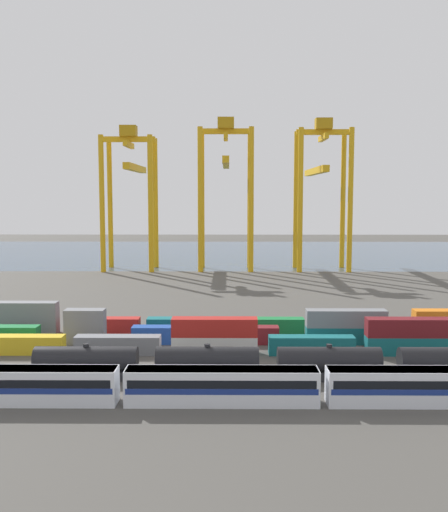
{
  "coord_description": "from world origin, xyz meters",
  "views": [
    {
      "loc": [
        8.76,
        -81.65,
        22.53
      ],
      "look_at": [
        7.72,
        38.51,
        9.95
      ],
      "focal_mm": 41.2,
      "sensor_mm": 36.0,
      "label": 1
    }
  ],
  "objects_px": {
    "freight_tank_row": "(268,363)",
    "gantry_crane_west": "(131,183)",
    "passenger_train": "(222,385)",
    "gantry_crane_central": "(226,178)",
    "shipping_container_1": "(22,345)",
    "shipping_container_5": "(311,345)",
    "gantry_crane_east": "(321,180)",
    "shipping_container_16": "(433,335)",
    "shipping_container_6": "(409,345)"
  },
  "relations": [
    {
      "from": "shipping_container_1",
      "to": "gantry_crane_east",
      "type": "bearing_deg",
      "value": 59.64
    },
    {
      "from": "gantry_crane_west",
      "to": "gantry_crane_central",
      "type": "relative_size",
      "value": 0.95
    },
    {
      "from": "freight_tank_row",
      "to": "gantry_crane_east",
      "type": "height_order",
      "value": "gantry_crane_east"
    },
    {
      "from": "shipping_container_5",
      "to": "freight_tank_row",
      "type": "bearing_deg",
      "value": -121.34
    },
    {
      "from": "passenger_train",
      "to": "shipping_container_5",
      "type": "xyz_separation_m",
      "value": [
        12.45,
        19.97,
        -0.84
      ]
    },
    {
      "from": "shipping_container_1",
      "to": "gantry_crane_east",
      "type": "distance_m",
      "value": 116.22
    },
    {
      "from": "freight_tank_row",
      "to": "shipping_container_1",
      "type": "height_order",
      "value": "freight_tank_row"
    },
    {
      "from": "shipping_container_6",
      "to": "gantry_crane_west",
      "type": "relative_size",
      "value": 0.28
    },
    {
      "from": "shipping_container_1",
      "to": "gantry_crane_central",
      "type": "height_order",
      "value": "gantry_crane_central"
    },
    {
      "from": "gantry_crane_west",
      "to": "gantry_crane_central",
      "type": "distance_m",
      "value": 28.81
    },
    {
      "from": "passenger_train",
      "to": "shipping_container_5",
      "type": "distance_m",
      "value": 23.55
    },
    {
      "from": "gantry_crane_west",
      "to": "gantry_crane_east",
      "type": "height_order",
      "value": "gantry_crane_east"
    },
    {
      "from": "shipping_container_16",
      "to": "freight_tank_row",
      "type": "bearing_deg",
      "value": -146.39
    },
    {
      "from": "freight_tank_row",
      "to": "gantry_crane_central",
      "type": "bearing_deg",
      "value": 93.02
    },
    {
      "from": "shipping_container_5",
      "to": "gantry_crane_west",
      "type": "bearing_deg",
      "value": 113.12
    },
    {
      "from": "gantry_crane_west",
      "to": "gantry_crane_central",
      "type": "bearing_deg",
      "value": 1.76
    },
    {
      "from": "gantry_crane_east",
      "to": "shipping_container_1",
      "type": "bearing_deg",
      "value": -120.36
    },
    {
      "from": "shipping_container_1",
      "to": "gantry_crane_west",
      "type": "bearing_deg",
      "value": 90.13
    },
    {
      "from": "shipping_container_5",
      "to": "shipping_container_1",
      "type": "bearing_deg",
      "value": 180.0
    },
    {
      "from": "shipping_container_5",
      "to": "passenger_train",
      "type": "bearing_deg",
      "value": -121.95
    },
    {
      "from": "gantry_crane_central",
      "to": "gantry_crane_east",
      "type": "height_order",
      "value": "gantry_crane_central"
    },
    {
      "from": "shipping_container_1",
      "to": "shipping_container_6",
      "type": "relative_size",
      "value": 1.0
    },
    {
      "from": "passenger_train",
      "to": "gantry_crane_east",
      "type": "distance_m",
      "value": 123.7
    },
    {
      "from": "shipping_container_1",
      "to": "shipping_container_5",
      "type": "bearing_deg",
      "value": 0.0
    },
    {
      "from": "passenger_train",
      "to": "shipping_container_1",
      "type": "distance_m",
      "value": 35.02
    },
    {
      "from": "passenger_train",
      "to": "freight_tank_row",
      "type": "bearing_deg",
      "value": 57.27
    },
    {
      "from": "passenger_train",
      "to": "shipping_container_6",
      "type": "relative_size",
      "value": 5.31
    },
    {
      "from": "passenger_train",
      "to": "gantry_crane_west",
      "type": "height_order",
      "value": "gantry_crane_west"
    },
    {
      "from": "shipping_container_5",
      "to": "gantry_crane_east",
      "type": "relative_size",
      "value": 0.27
    },
    {
      "from": "freight_tank_row",
      "to": "gantry_crane_west",
      "type": "distance_m",
      "value": 116.22
    },
    {
      "from": "shipping_container_6",
      "to": "shipping_container_16",
      "type": "height_order",
      "value": "same"
    },
    {
      "from": "gantry_crane_west",
      "to": "shipping_container_5",
      "type": "bearing_deg",
      "value": -66.88
    },
    {
      "from": "freight_tank_row",
      "to": "shipping_container_6",
      "type": "bearing_deg",
      "value": 28.76
    },
    {
      "from": "shipping_container_5",
      "to": "shipping_container_6",
      "type": "bearing_deg",
      "value": 0.0
    },
    {
      "from": "freight_tank_row",
      "to": "shipping_container_5",
      "type": "bearing_deg",
      "value": 58.66
    },
    {
      "from": "gantry_crane_central",
      "to": "shipping_container_16",
      "type": "bearing_deg",
      "value": -70.81
    },
    {
      "from": "shipping_container_1",
      "to": "shipping_container_5",
      "type": "height_order",
      "value": "same"
    },
    {
      "from": "shipping_container_5",
      "to": "shipping_container_6",
      "type": "distance_m",
      "value": 13.74
    },
    {
      "from": "freight_tank_row",
      "to": "gantry_crane_west",
      "type": "relative_size",
      "value": 1.34
    },
    {
      "from": "freight_tank_row",
      "to": "gantry_crane_central",
      "type": "relative_size",
      "value": 1.27
    },
    {
      "from": "passenger_train",
      "to": "gantry_crane_east",
      "type": "height_order",
      "value": "gantry_crane_east"
    },
    {
      "from": "shipping_container_6",
      "to": "shipping_container_16",
      "type": "relative_size",
      "value": 2.0
    },
    {
      "from": "passenger_train",
      "to": "gantry_crane_central",
      "type": "xyz_separation_m",
      "value": [
        -0.21,
        117.86,
        25.46
      ]
    },
    {
      "from": "shipping_container_1",
      "to": "gantry_crane_west",
      "type": "relative_size",
      "value": 0.28
    },
    {
      "from": "gantry_crane_west",
      "to": "gantry_crane_central",
      "type": "xyz_separation_m",
      "value": [
        28.76,
        0.88,
        1.48
      ]
    },
    {
      "from": "freight_tank_row",
      "to": "shipping_container_16",
      "type": "relative_size",
      "value": 9.47
    },
    {
      "from": "freight_tank_row",
      "to": "passenger_train",
      "type": "bearing_deg",
      "value": -122.73
    },
    {
      "from": "shipping_container_16",
      "to": "gantry_crane_east",
      "type": "xyz_separation_m",
      "value": [
        -3.19,
        91.75,
        25.55
      ]
    },
    {
      "from": "gantry_crane_west",
      "to": "gantry_crane_east",
      "type": "bearing_deg",
      "value": 0.81
    },
    {
      "from": "freight_tank_row",
      "to": "shipping_container_5",
      "type": "xyz_separation_m",
      "value": [
        6.89,
        11.32,
        -0.77
      ]
    }
  ]
}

